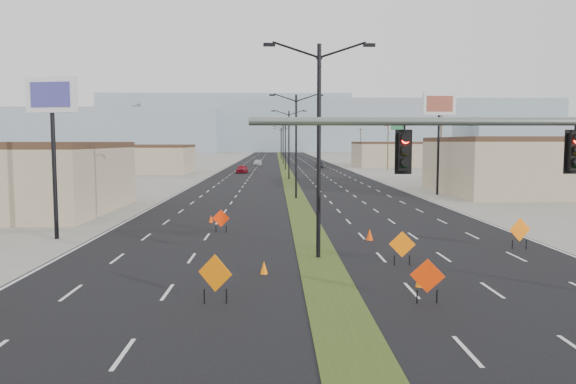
{
  "coord_description": "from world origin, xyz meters",
  "views": [
    {
      "loc": [
        -2.05,
        -14.21,
        5.52
      ],
      "look_at": [
        -1.45,
        11.56,
        3.2
      ],
      "focal_mm": 35.0,
      "sensor_mm": 36.0,
      "label": 1
    }
  ],
  "objects_px": {
    "streetlight_5": "(282,142)",
    "pole_sign_east_near": "(439,111)",
    "streetlight_4": "(283,142)",
    "car_far": "(258,163)",
    "construction_sign_2": "(221,219)",
    "construction_sign_3": "(427,277)",
    "cone_3": "(211,219)",
    "car_left": "(242,169)",
    "pole_sign_east_far": "(397,130)",
    "streetlight_1": "(296,143)",
    "construction_sign_4": "(402,246)",
    "streetlight_2": "(289,142)",
    "construction_sign_5": "(520,231)",
    "construction_sign_1": "(215,275)",
    "car_mid": "(320,165)",
    "cone_0": "(264,268)",
    "cone_1": "(419,280)",
    "streetlight_6": "(281,142)",
    "pole_sign_west": "(52,108)",
    "streetlight_0": "(319,144)",
    "cone_2": "(370,235)",
    "streetlight_3": "(285,142)"
  },
  "relations": [
    {
      "from": "streetlight_5",
      "to": "pole_sign_east_near",
      "type": "xyz_separation_m",
      "value": [
        14.85,
        -108.48,
        3.24
      ]
    },
    {
      "from": "streetlight_4",
      "to": "car_far",
      "type": "relative_size",
      "value": 2.23
    },
    {
      "from": "construction_sign_2",
      "to": "construction_sign_3",
      "type": "xyz_separation_m",
      "value": [
        8.46,
        -15.19,
        0.09
      ]
    },
    {
      "from": "cone_3",
      "to": "pole_sign_east_near",
      "type": "bearing_deg",
      "value": 42.81
    },
    {
      "from": "construction_sign_2",
      "to": "cone_3",
      "type": "relative_size",
      "value": 2.67
    },
    {
      "from": "car_left",
      "to": "pole_sign_east_near",
      "type": "distance_m",
      "value": 47.26
    },
    {
      "from": "cone_3",
      "to": "pole_sign_east_far",
      "type": "bearing_deg",
      "value": 68.18
    },
    {
      "from": "streetlight_1",
      "to": "construction_sign_4",
      "type": "bearing_deg",
      "value": -83.09
    },
    {
      "from": "construction_sign_2",
      "to": "streetlight_2",
      "type": "bearing_deg",
      "value": 89.46
    },
    {
      "from": "streetlight_1",
      "to": "cone_3",
      "type": "distance_m",
      "value": 18.16
    },
    {
      "from": "car_left",
      "to": "construction_sign_2",
      "type": "height_order",
      "value": "car_left"
    },
    {
      "from": "streetlight_1",
      "to": "construction_sign_2",
      "type": "relative_size",
      "value": 7.09
    },
    {
      "from": "construction_sign_4",
      "to": "construction_sign_5",
      "type": "distance_m",
      "value": 7.8
    },
    {
      "from": "cone_3",
      "to": "construction_sign_5",
      "type": "bearing_deg",
      "value": -30.31
    },
    {
      "from": "construction_sign_5",
      "to": "streetlight_2",
      "type": "bearing_deg",
      "value": 87.1
    },
    {
      "from": "construction_sign_1",
      "to": "construction_sign_5",
      "type": "xyz_separation_m",
      "value": [
        14.59,
        9.38,
        -0.05
      ]
    },
    {
      "from": "construction_sign_1",
      "to": "construction_sign_5",
      "type": "height_order",
      "value": "construction_sign_1"
    },
    {
      "from": "car_mid",
      "to": "car_far",
      "type": "bearing_deg",
      "value": 144.1
    },
    {
      "from": "construction_sign_5",
      "to": "pole_sign_east_far",
      "type": "xyz_separation_m",
      "value": [
        10.78,
        79.05,
        6.77
      ]
    },
    {
      "from": "pole_sign_east_far",
      "to": "streetlight_2",
      "type": "bearing_deg",
      "value": -105.55
    },
    {
      "from": "streetlight_2",
      "to": "car_mid",
      "type": "xyz_separation_m",
      "value": [
        7.38,
        35.13,
        -4.76
      ]
    },
    {
      "from": "streetlight_4",
      "to": "construction_sign_1",
      "type": "bearing_deg",
      "value": -91.96
    },
    {
      "from": "streetlight_2",
      "to": "car_left",
      "type": "height_order",
      "value": "streetlight_2"
    },
    {
      "from": "construction_sign_4",
      "to": "cone_0",
      "type": "distance_m",
      "value": 6.33
    },
    {
      "from": "car_left",
      "to": "car_far",
      "type": "distance_m",
      "value": 31.44
    },
    {
      "from": "cone_1",
      "to": "pole_sign_east_near",
      "type": "height_order",
      "value": "pole_sign_east_near"
    },
    {
      "from": "streetlight_1",
      "to": "streetlight_2",
      "type": "xyz_separation_m",
      "value": [
        0.0,
        28.0,
        0.0
      ]
    },
    {
      "from": "streetlight_2",
      "to": "streetlight_6",
      "type": "bearing_deg",
      "value": 90.0
    },
    {
      "from": "pole_sign_west",
      "to": "streetlight_4",
      "type": "bearing_deg",
      "value": 93.42
    },
    {
      "from": "streetlight_0",
      "to": "car_left",
      "type": "relative_size",
      "value": 2.38
    },
    {
      "from": "streetlight_5",
      "to": "car_left",
      "type": "bearing_deg",
      "value": -96.57
    },
    {
      "from": "car_far",
      "to": "construction_sign_3",
      "type": "bearing_deg",
      "value": -84.31
    },
    {
      "from": "streetlight_2",
      "to": "construction_sign_3",
      "type": "height_order",
      "value": "streetlight_2"
    },
    {
      "from": "construction_sign_4",
      "to": "cone_2",
      "type": "xyz_separation_m",
      "value": [
        -0.36,
        6.43,
        -0.58
      ]
    },
    {
      "from": "car_mid",
      "to": "construction_sign_2",
      "type": "xyz_separation_m",
      "value": [
        -12.71,
        -83.55,
        0.16
      ]
    },
    {
      "from": "construction_sign_1",
      "to": "pole_sign_east_far",
      "type": "relative_size",
      "value": 0.18
    },
    {
      "from": "cone_2",
      "to": "pole_sign_east_far",
      "type": "xyz_separation_m",
      "value": [
        18.03,
        76.27,
        7.4
      ]
    },
    {
      "from": "streetlight_4",
      "to": "car_left",
      "type": "height_order",
      "value": "streetlight_4"
    },
    {
      "from": "construction_sign_3",
      "to": "pole_sign_east_near",
      "type": "distance_m",
      "value": 41.57
    },
    {
      "from": "streetlight_5",
      "to": "construction_sign_5",
      "type": "xyz_separation_m",
      "value": [
        10.5,
        -138.07,
        -4.45
      ]
    },
    {
      "from": "streetlight_5",
      "to": "pole_sign_west",
      "type": "distance_m",
      "value": 135.11
    },
    {
      "from": "car_mid",
      "to": "construction_sign_3",
      "type": "relative_size",
      "value": 2.58
    },
    {
      "from": "streetlight_2",
      "to": "pole_sign_east_near",
      "type": "xyz_separation_m",
      "value": [
        14.85,
        -24.48,
        3.24
      ]
    },
    {
      "from": "streetlight_2",
      "to": "streetlight_0",
      "type": "bearing_deg",
      "value": -90.0
    },
    {
      "from": "streetlight_3",
      "to": "construction_sign_3",
      "type": "bearing_deg",
      "value": -88.04
    },
    {
      "from": "car_left",
      "to": "construction_sign_5",
      "type": "bearing_deg",
      "value": -69.34
    },
    {
      "from": "construction_sign_4",
      "to": "pole_sign_east_far",
      "type": "distance_m",
      "value": 84.84
    },
    {
      "from": "streetlight_3",
      "to": "pole_sign_west",
      "type": "distance_m",
      "value": 79.67
    },
    {
      "from": "car_far",
      "to": "construction_sign_1",
      "type": "distance_m",
      "value": 111.08
    },
    {
      "from": "streetlight_2",
      "to": "cone_3",
      "type": "relative_size",
      "value": 18.94
    }
  ]
}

